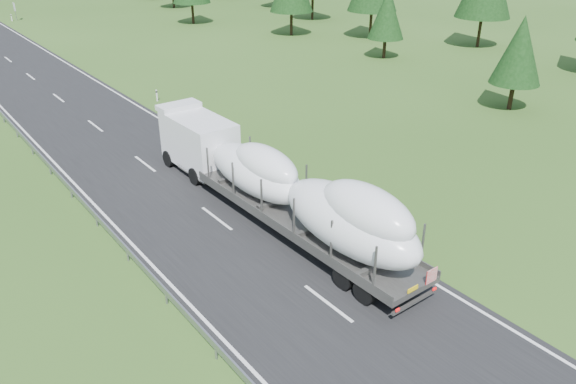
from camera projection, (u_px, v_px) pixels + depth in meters
ground at (328, 304)px, 23.11m from camera, size 400.00×400.00×0.00m
highway_sign at (14, 8)px, 83.41m from camera, size 0.08×0.90×2.60m
boat_truck at (280, 184)px, 28.00m from camera, size 3.14×20.40×4.42m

